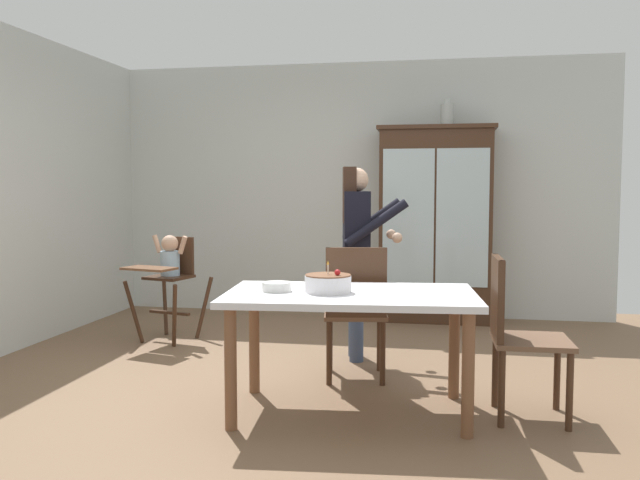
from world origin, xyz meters
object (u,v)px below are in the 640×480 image
adult_person (357,238)px  dining_table (351,308)px  ceramic_vase (447,114)px  dining_chair_far_side (356,304)px  china_cabinet (435,224)px  high_chair_with_toddler (169,268)px  birthday_cake (328,283)px  serving_bowl (277,287)px  dining_chair_right_end (514,325)px

adult_person → dining_table: adult_person is taller
ceramic_vase → dining_chair_far_side: 2.86m
ceramic_vase → adult_person: ceramic_vase is taller
china_cabinet → dining_table: 3.03m
high_chair_with_toddler → birthday_cake: bearing=-29.7°
adult_person → ceramic_vase: bearing=-33.4°
high_chair_with_toddler → serving_bowl: (1.41, -1.67, 0.11)m
dining_table → dining_chair_right_end: dining_chair_right_end is taller
high_chair_with_toddler → dining_table: (1.86, -1.63, -0.01)m
birthday_cake → ceramic_vase: bearing=76.9°
adult_person → serving_bowl: adult_person is taller
ceramic_vase → adult_person: (-0.69, -1.68, -1.14)m
birthday_cake → adult_person: bearing=89.7°
ceramic_vase → birthday_cake: bearing=-103.1°
high_chair_with_toddler → dining_chair_far_side: bearing=-14.2°
birthday_cake → dining_chair_right_end: size_ratio=0.29×
serving_bowl → high_chair_with_toddler: bearing=130.2°
birthday_cake → serving_bowl: bearing=-177.7°
serving_bowl → dining_chair_far_side: bearing=60.5°
dining_chair_far_side → china_cabinet: bearing=-111.4°
ceramic_vase → dining_table: bearing=-100.8°
china_cabinet → dining_table: size_ratio=1.27×
china_cabinet → adult_person: china_cabinet is taller
ceramic_vase → serving_bowl: (-1.01, -3.01, -1.34)m
ceramic_vase → adult_person: bearing=-112.4°
adult_person → serving_bowl: 1.39m
dining_chair_far_side → adult_person: bearing=-92.2°
birthday_cake → dining_chair_right_end: 1.13m
high_chair_with_toddler → dining_table: 2.47m
serving_bowl → dining_table: bearing=5.1°
ceramic_vase → birthday_cake: ceramic_vase is taller
high_chair_with_toddler → adult_person: size_ratio=0.62×
serving_bowl → dining_chair_right_end: dining_chair_right_end is taller
birthday_cake → dining_chair_far_side: size_ratio=0.29×
china_cabinet → ceramic_vase: 1.11m
high_chair_with_toddler → birthday_cake: (1.73, -1.66, 0.14)m
ceramic_vase → birthday_cake: 3.35m
high_chair_with_toddler → birthday_cake: 2.40m
china_cabinet → serving_bowl: size_ratio=11.06×
birthday_cake → dining_chair_far_side: (0.08, 0.68, -0.24)m
ceramic_vase → dining_chair_right_end: (0.40, -2.88, -1.55)m
china_cabinet → birthday_cake: (-0.59, -3.00, -0.21)m
high_chair_with_toddler → serving_bowl: size_ratio=5.28×
high_chair_with_toddler → birthday_cake: high_chair_with_toddler is taller
adult_person → birthday_cake: size_ratio=5.47×
dining_chair_right_end → dining_chair_far_side: bearing=59.8°
serving_bowl → dining_chair_right_end: (1.41, 0.13, -0.21)m
ceramic_vase → serving_bowl: 3.45m
ceramic_vase → serving_bowl: size_ratio=1.50×
adult_person → dining_table: 1.34m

